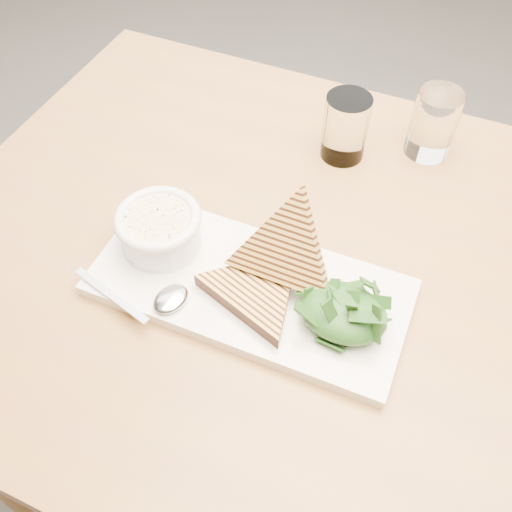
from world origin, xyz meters
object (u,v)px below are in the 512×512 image
at_px(platter, 249,288).
at_px(soup_bowl, 161,233).
at_px(table_top, 355,288).
at_px(glass_far, 433,124).
at_px(glass_near, 345,127).

relative_size(platter, soup_bowl, 3.84).
height_order(table_top, platter, platter).
distance_m(platter, soup_bowl, 0.14).
xyz_separation_m(soup_bowl, glass_far, (0.26, 0.35, 0.01)).
bearing_deg(glass_far, glass_near, -151.35).
height_order(platter, soup_bowl, soup_bowl).
height_order(soup_bowl, glass_near, glass_near).
bearing_deg(soup_bowl, platter, -4.70).
bearing_deg(glass_near, soup_bowl, -117.66).
bearing_deg(glass_far, table_top, -93.09).
distance_m(platter, glass_near, 0.30).
bearing_deg(soup_bowl, glass_near, 62.34).
bearing_deg(platter, glass_far, 69.61).
bearing_deg(table_top, platter, -146.85).
height_order(platter, glass_far, glass_far).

